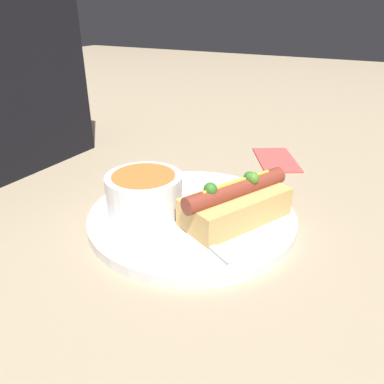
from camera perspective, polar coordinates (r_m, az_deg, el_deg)
The scene contains 6 objects.
ground_plane at distance 0.53m, azimuth 0.00°, elevation -4.38°, with size 4.00×4.00×0.00m, color tan.
dinner_plate at distance 0.53m, azimuth 0.00°, elevation -3.71°, with size 0.29×0.29×0.01m.
hot_dog at distance 0.50m, azimuth 6.67°, elevation -1.67°, with size 0.16×0.12×0.07m.
soup_bowl at distance 0.52m, azimuth -7.26°, elevation 0.04°, with size 0.11×0.11×0.05m.
spoon at distance 0.50m, azimuth -1.78°, elevation -4.14°, with size 0.09×0.15×0.01m.
napkin at distance 0.76m, azimuth 12.72°, elevation 4.93°, with size 0.15×0.13×0.01m.
Camera 1 is at (-0.40, -0.22, 0.27)m, focal length 35.00 mm.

